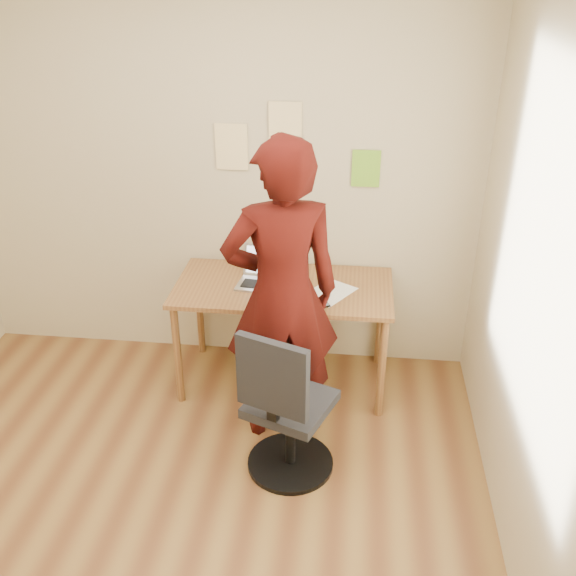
# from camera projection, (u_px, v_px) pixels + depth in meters

# --- Properties ---
(room) EXTENTS (3.58, 3.58, 2.78)m
(room) POSITION_uv_depth(u_px,v_px,m) (126.00, 300.00, 2.68)
(room) COLOR brown
(room) RESTS_ON ground
(desk) EXTENTS (1.40, 0.70, 0.74)m
(desk) POSITION_uv_depth(u_px,v_px,m) (284.00, 298.00, 4.17)
(desk) COLOR brown
(desk) RESTS_ON ground
(laptop) EXTENTS (0.34, 0.31, 0.22)m
(laptop) POSITION_uv_depth(u_px,v_px,m) (264.00, 276.00, 4.15)
(laptop) COLOR #ABABB2
(laptop) RESTS_ON desk
(paper_sheet) EXTENTS (0.37, 0.40, 0.00)m
(paper_sheet) POSITION_uv_depth(u_px,v_px,m) (329.00, 292.00, 4.05)
(paper_sheet) COLOR white
(paper_sheet) RESTS_ON desk
(phone) EXTENTS (0.10, 0.12, 0.01)m
(phone) POSITION_uv_depth(u_px,v_px,m) (323.00, 303.00, 3.92)
(phone) COLOR black
(phone) RESTS_ON desk
(wall_note_left) EXTENTS (0.21, 0.00, 0.30)m
(wall_note_left) POSITION_uv_depth(u_px,v_px,m) (232.00, 147.00, 4.12)
(wall_note_left) COLOR #FEDF98
(wall_note_left) RESTS_ON room
(wall_note_mid) EXTENTS (0.21, 0.00, 0.30)m
(wall_note_mid) POSITION_uv_depth(u_px,v_px,m) (285.00, 126.00, 4.02)
(wall_note_mid) COLOR #FEDF98
(wall_note_mid) RESTS_ON room
(wall_note_right) EXTENTS (0.18, 0.00, 0.24)m
(wall_note_right) POSITION_uv_depth(u_px,v_px,m) (366.00, 169.00, 4.08)
(wall_note_right) COLOR #78BD2A
(wall_note_right) RESTS_ON room
(office_chair) EXTENTS (0.54, 0.55, 0.95)m
(office_chair) POSITION_uv_depth(u_px,v_px,m) (285.00, 415.00, 3.49)
(office_chair) COLOR black
(office_chair) RESTS_ON ground
(person) EXTENTS (0.77, 0.62, 1.85)m
(person) POSITION_uv_depth(u_px,v_px,m) (282.00, 295.00, 3.63)
(person) COLOR #370A07
(person) RESTS_ON ground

